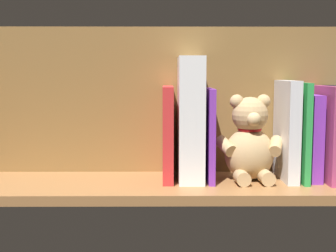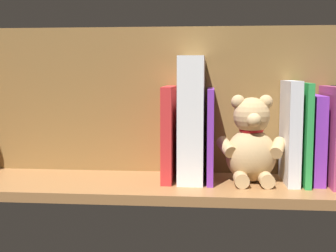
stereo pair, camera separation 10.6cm
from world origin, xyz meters
TOP-DOWN VIEW (x-y plane):
  - ground_plane at (0.00, 0.00)cm, footprint 112.87×26.61cm
  - shelf_back_panel at (0.00, -11.05)cm, footprint 112.87×1.50cm
  - book_4 at (-36.63, -1.47)cm, footprint 1.97×16.88cm
  - book_5 at (-33.54, -2.87)cm, footprint 2.63×14.07cm
  - book_6 at (-30.74, -1.97)cm, footprint 1.38×15.87cm
  - book_7 at (-27.88, -2.25)cm, footprint 2.80×15.30cm
  - teddy_bear at (-19.07, -1.16)cm, footprint 16.27×13.15cm
  - book_8 at (-9.73, -2.19)cm, footprint 1.45×15.42cm
  - dictionary_thick_white at (-5.31, -2.12)cm, footprint 5.80×15.36cm
  - book_9 at (-0.39, -2.31)cm, footprint 2.45×15.19cm

SIDE VIEW (x-z plane):
  - ground_plane at x=0.00cm, z-range -2.20..0.00cm
  - teddy_bear at x=-19.07cm, z-range -1.20..18.87cm
  - book_5 at x=-33.54cm, z-range 0.00..19.99cm
  - book_8 at x=-9.73cm, z-range 0.00..21.44cm
  - book_9 at x=-0.39cm, z-range 0.00..21.90cm
  - book_4 at x=-36.63cm, z-range 0.00..22.02cm
  - book_6 at x=-30.74cm, z-range 0.00..22.80cm
  - book_7 at x=-27.88cm, z-range 0.00..23.25cm
  - dictionary_thick_white at x=-5.31cm, z-range 0.00..28.72cm
  - shelf_back_panel at x=0.00cm, z-range 0.00..36.34cm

